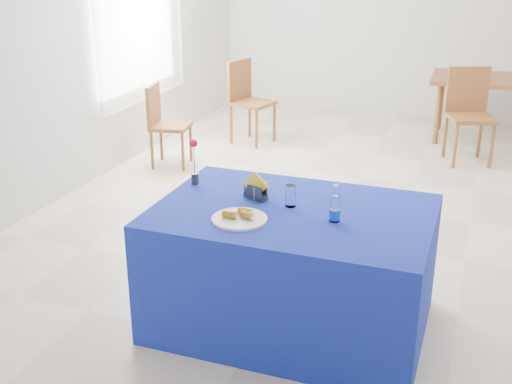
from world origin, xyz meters
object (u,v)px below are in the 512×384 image
chair_win_a (163,119)px  chair_bg_left (469,108)px  blue_table (292,268)px  oak_table (495,84)px  water_bottle (335,209)px  plate (240,219)px  chair_win_b (247,96)px

chair_win_a → chair_bg_left: bearing=-78.3°
blue_table → oak_table: blue_table is taller
water_bottle → oak_table: size_ratio=0.15×
chair_bg_left → chair_win_a: size_ratio=1.16×
plate → water_bottle: water_bottle is taller
chair_bg_left → chair_win_a: chair_bg_left is taller
water_bottle → chair_win_b: bearing=117.5°
oak_table → water_bottle: bearing=-99.4°
oak_table → chair_win_b: size_ratio=1.53×
blue_table → chair_win_a: size_ratio=1.85×
plate → water_bottle: size_ratio=1.46×
plate → chair_win_a: size_ratio=0.36×
blue_table → chair_win_b: (-1.67, 3.63, 0.17)m
chair_win_b → water_bottle: bearing=-136.9°
chair_win_b → chair_win_a: bearing=171.5°
blue_table → chair_win_b: 4.00m
chair_win_a → water_bottle: bearing=-147.8°
water_bottle → chair_bg_left: 3.89m
oak_table → chair_bg_left: (-0.24, -0.90, -0.10)m
blue_table → chair_bg_left: bearing=77.8°
plate → chair_bg_left: bearing=75.3°
water_bottle → oak_table: (0.79, 4.74, -0.15)m
water_bottle → chair_bg_left: chair_bg_left is taller
plate → blue_table: bearing=46.7°
blue_table → chair_win_a: 3.31m
blue_table → water_bottle: 0.53m
blue_table → chair_bg_left: (0.82, 3.76, 0.20)m
oak_table → chair_win_a: size_ratio=1.70×
chair_win_a → oak_table: bearing=-67.3°
water_bottle → blue_table: bearing=163.4°
blue_table → chair_win_b: chair_win_b is taller
plate → chair_bg_left: chair_bg_left is taller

